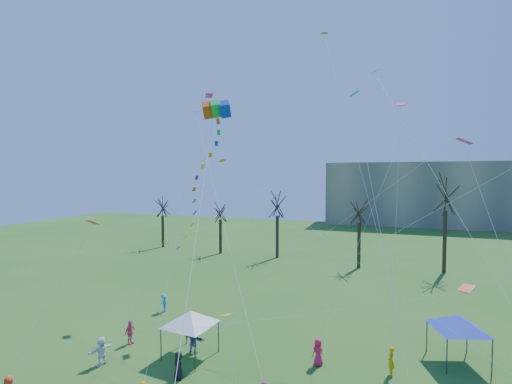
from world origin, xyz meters
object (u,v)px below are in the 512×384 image
(canopy_tent_white, at_px, (190,318))
(big_box_kite, at_px, (204,187))
(canopy_tent_blue, at_px, (458,322))
(distant_building, at_px, (459,194))

(canopy_tent_white, bearing_deg, big_box_kite, -25.04)
(big_box_kite, relative_size, canopy_tent_white, 4.62)
(big_box_kite, bearing_deg, canopy_tent_white, 154.96)
(big_box_kite, relative_size, canopy_tent_blue, 4.79)
(canopy_tent_blue, bearing_deg, canopy_tent_white, -163.16)
(distant_building, relative_size, big_box_kite, 3.21)
(big_box_kite, height_order, canopy_tent_white, big_box_kite)
(distant_building, distance_m, big_box_kite, 79.87)
(canopy_tent_white, relative_size, canopy_tent_blue, 1.04)
(big_box_kite, distance_m, canopy_tent_white, 8.73)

